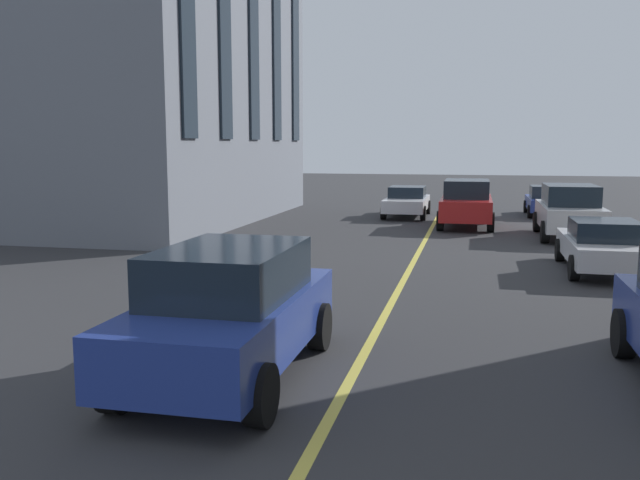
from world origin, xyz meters
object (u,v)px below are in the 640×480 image
Objects in this scene: car_blue_near at (547,201)px; car_white_trailing at (603,245)px; car_silver_mid at (569,211)px; car_blue_parked_a at (230,310)px; car_white_far at (407,201)px; car_red_oncoming at (466,203)px.

car_blue_near is 0.89× the size of car_white_trailing.
car_white_trailing is 6.65m from car_silver_mid.
car_silver_mid is 1.00× the size of car_blue_parked_a.
car_blue_near is at bearing 0.00° from car_white_trailing.
car_blue_parked_a is at bearing 179.28° from car_white_far.
car_blue_near is 0.83× the size of car_blue_parked_a.
car_blue_parked_a is (-24.03, 6.58, 0.27)m from car_blue_near.
car_white_trailing is at bearing -34.02° from car_blue_parked_a.
car_white_far is (-1.70, 6.30, 0.00)m from car_blue_near.
car_white_trailing is 1.00× the size of car_white_far.
car_white_far is at bearing 38.71° from car_red_oncoming.
car_blue_near reaches higher than car_white_far.
car_white_far is (3.38, 2.71, -0.27)m from car_red_oncoming.
car_silver_mid is at bearing -133.24° from car_white_far.
car_red_oncoming is 1.07× the size of car_white_far.
car_silver_mid is 8.66m from car_white_far.
car_blue_parked_a is (-18.95, 2.99, 0.00)m from car_red_oncoming.
car_blue_near is 0.83× the size of car_red_oncoming.
car_red_oncoming is 9.88m from car_white_trailing.
car_red_oncoming is at bearing 144.72° from car_blue_near.
car_blue_near is 6.23m from car_red_oncoming.
car_red_oncoming reaches higher than car_white_trailing.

